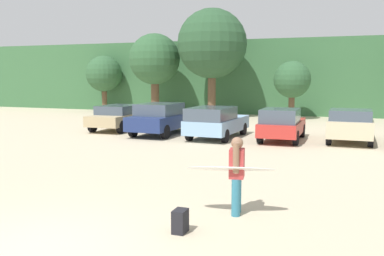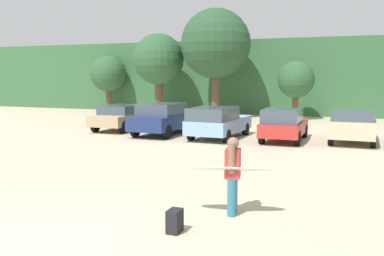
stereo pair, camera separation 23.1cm
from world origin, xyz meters
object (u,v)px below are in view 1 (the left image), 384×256
parked_car_sky_blue (216,122)px  parked_car_champagne (350,124)px  parked_car_red (282,124)px  parked_car_tan (119,116)px  person_adult (237,171)px  backpack_dropped (180,221)px  surfboard_white (231,169)px  parked_car_navy (162,118)px

parked_car_sky_blue → parked_car_champagne: size_ratio=1.10×
parked_car_red → parked_car_champagne: bearing=-76.8°
parked_car_sky_blue → parked_car_red: (3.11, 0.23, -0.02)m
parked_car_tan → person_adult: bearing=-142.3°
parked_car_tan → parked_car_red: (9.14, -1.09, 0.03)m
parked_car_sky_blue → parked_car_champagne: (6.08, 0.93, -0.00)m
backpack_dropped → person_adult: bearing=63.5°
person_adult → backpack_dropped: bearing=54.0°
parked_car_tan → backpack_dropped: size_ratio=9.65×
surfboard_white → parked_car_red: bearing=-100.7°
parked_car_tan → parked_car_sky_blue: parked_car_sky_blue is taller
parked_car_navy → parked_car_sky_blue: parked_car_navy is taller
parked_car_navy → surfboard_white: 13.06m
parked_car_champagne → parked_car_tan: bearing=89.0°
surfboard_white → parked_car_sky_blue: bearing=-84.9°
parked_car_navy → parked_car_champagne: bearing=-84.5°
parked_car_navy → parked_car_champagne: 9.11m
parked_car_tan → surfboard_white: bearing=-142.8°
backpack_dropped → parked_car_navy: bearing=115.7°
backpack_dropped → parked_car_tan: bearing=123.9°
person_adult → surfboard_white: person_adult is taller
parked_car_navy → surfboard_white: (6.68, -11.22, 0.17)m
parked_car_tan → parked_car_sky_blue: (6.03, -1.32, 0.05)m
parked_car_sky_blue → person_adult: 11.39m
person_adult → surfboard_white: (-0.10, -0.10, 0.06)m
parked_car_champagne → person_adult: size_ratio=2.38×
person_adult → parked_car_sky_blue: bearing=-80.1°
person_adult → backpack_dropped: (-0.73, -1.46, -0.73)m
parked_car_red → parked_car_champagne: 3.05m
parked_car_sky_blue → parked_car_tan: bearing=80.7°
parked_car_navy → surfboard_white: size_ratio=2.33×
parked_car_champagne → backpack_dropped: (-3.03, -13.14, -0.58)m
parked_car_champagne → surfboard_white: parked_car_champagne is taller
parked_car_champagne → backpack_dropped: 13.50m
parked_car_navy → parked_car_red: 6.12m
parked_car_red → backpack_dropped: bearing=179.8°
parked_car_navy → backpack_dropped: size_ratio=10.25×
parked_car_tan → parked_car_champagne: bearing=-93.3°
parked_car_champagne → parked_car_sky_blue: bearing=99.5°
person_adult → surfboard_white: 0.16m
parked_car_red → parked_car_tan: bearing=83.3°
parked_car_navy → parked_car_sky_blue: 3.03m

